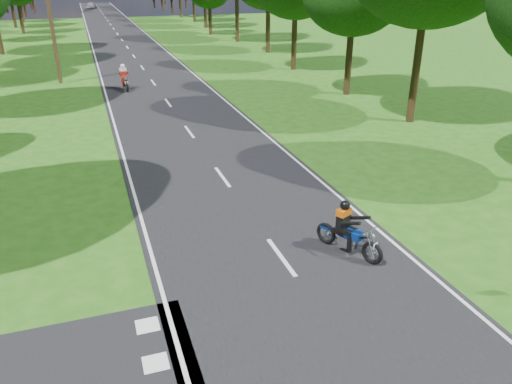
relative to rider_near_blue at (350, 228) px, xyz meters
name	(u,v)px	position (x,y,z in m)	size (l,w,h in m)	color
ground	(312,300)	(-1.80, -1.62, -0.78)	(160.00, 160.00, 0.00)	#205012
main_road	(122,40)	(-1.80, 48.38, -0.77)	(7.00, 140.00, 0.02)	black
road_markings	(122,42)	(-1.93, 46.51, -0.75)	(7.40, 140.00, 0.01)	silver
telegraph_pole	(51,20)	(-7.80, 26.38, 3.30)	(1.20, 0.26, 8.00)	#382616
rider_near_blue	(350,228)	(0.00, 0.00, 0.00)	(0.60, 1.81, 1.51)	navy
rider_far_red	(124,77)	(-3.81, 22.82, 0.04)	(0.64, 1.91, 1.59)	#A3150C
distant_car	(91,5)	(-3.22, 98.83, -0.11)	(1.53, 3.81, 1.30)	#B1B3B8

